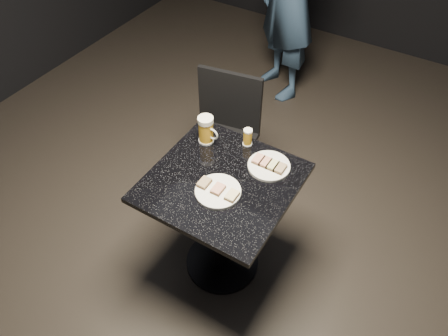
{
  "coord_description": "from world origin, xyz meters",
  "views": [
    {
      "loc": [
        0.77,
        -1.24,
        2.34
      ],
      "look_at": [
        0.0,
        0.02,
        0.82
      ],
      "focal_mm": 35.0,
      "sensor_mm": 36.0,
      "label": 1
    }
  ],
  "objects": [
    {
      "name": "floor",
      "position": [
        0.0,
        0.0,
        0.0
      ],
      "size": [
        6.0,
        6.0,
        0.0
      ],
      "primitive_type": "plane",
      "color": "black",
      "rests_on": "ground"
    },
    {
      "name": "plate_large",
      "position": [
        0.02,
        -0.08,
        0.76
      ],
      "size": [
        0.22,
        0.22,
        0.01
      ],
      "primitive_type": "cylinder",
      "color": "white",
      "rests_on": "table"
    },
    {
      "name": "plate_small",
      "position": [
        0.16,
        0.2,
        0.76
      ],
      "size": [
        0.22,
        0.22,
        0.01
      ],
      "primitive_type": "cylinder",
      "color": "white",
      "rests_on": "table"
    },
    {
      "name": "table",
      "position": [
        0.0,
        0.0,
        0.51
      ],
      "size": [
        0.7,
        0.7,
        0.75
      ],
      "color": "black",
      "rests_on": "floor"
    },
    {
      "name": "beer_mug",
      "position": [
        -0.22,
        0.2,
        0.83
      ],
      "size": [
        0.12,
        0.09,
        0.16
      ],
      "color": "silver",
      "rests_on": "table"
    },
    {
      "name": "beer_tumbler",
      "position": [
        -0.02,
        0.3,
        0.8
      ],
      "size": [
        0.05,
        0.05,
        0.1
      ],
      "color": "white",
      "rests_on": "table"
    },
    {
      "name": "chair",
      "position": [
        -0.33,
        0.55,
        0.5
      ],
      "size": [
        0.48,
        0.48,
        0.88
      ],
      "color": "black",
      "rests_on": "floor"
    },
    {
      "name": "canapes_on_plate_large",
      "position": [
        0.02,
        -0.08,
        0.77
      ],
      "size": [
        0.21,
        0.07,
        0.02
      ],
      "color": "#4C3521",
      "rests_on": "plate_large"
    },
    {
      "name": "canapes_on_plate_small",
      "position": [
        0.16,
        0.2,
        0.77
      ],
      "size": [
        0.17,
        0.07,
        0.02
      ],
      "color": "#4C3521",
      "rests_on": "plate_small"
    }
  ]
}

